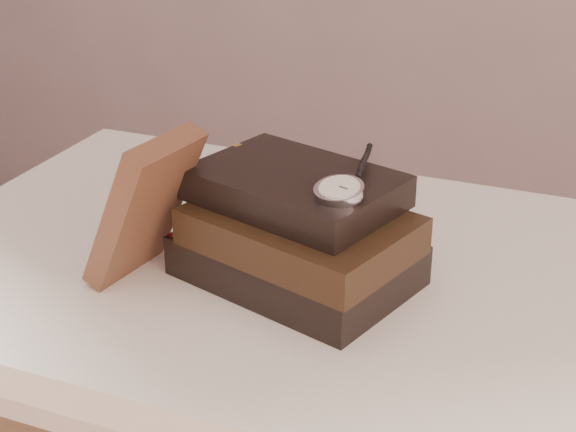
% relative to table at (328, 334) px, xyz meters
% --- Properties ---
extents(table, '(1.00, 0.60, 0.75)m').
position_rel_table_xyz_m(table, '(0.00, 0.00, 0.00)').
color(table, white).
rests_on(table, ground).
extents(book_stack, '(0.28, 0.23, 0.12)m').
position_rel_table_xyz_m(book_stack, '(-0.02, -0.04, 0.15)').
color(book_stack, black).
rests_on(book_stack, table).
extents(journal, '(0.11, 0.12, 0.17)m').
position_rel_table_xyz_m(journal, '(-0.18, -0.10, 0.18)').
color(journal, '#47281B').
rests_on(journal, table).
extents(pocket_watch, '(0.06, 0.16, 0.02)m').
position_rel_table_xyz_m(pocket_watch, '(0.03, -0.07, 0.22)').
color(pocket_watch, silver).
rests_on(pocket_watch, book_stack).
extents(eyeglasses, '(0.13, 0.14, 0.05)m').
position_rel_table_xyz_m(eyeglasses, '(-0.08, 0.06, 0.16)').
color(eyeglasses, silver).
rests_on(eyeglasses, book_stack).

